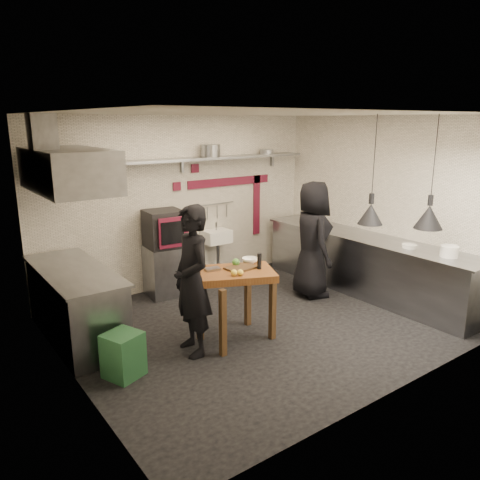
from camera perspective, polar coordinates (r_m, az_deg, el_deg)
floor at (r=6.54m, az=2.52°, el=-10.20°), size 5.00×5.00×0.00m
ceiling at (r=5.95m, az=2.83°, el=15.15°), size 5.00×5.00×0.00m
wall_back at (r=7.81m, az=-7.06°, el=4.54°), size 5.00×0.04×2.80m
wall_front at (r=4.70m, az=18.93°, el=-2.70°), size 5.00×0.04×2.80m
wall_left at (r=4.97m, az=-20.46°, el=-1.92°), size 0.04×4.20×2.80m
wall_right at (r=7.88m, az=17.04°, el=4.10°), size 0.04×4.20×2.80m
red_band_horiz at (r=8.25m, az=-1.24°, el=7.13°), size 1.70×0.02×0.14m
red_band_vert at (r=8.67m, az=2.03°, el=4.28°), size 0.14×0.02×1.10m
red_tile_a at (r=7.84m, az=-5.50°, el=8.68°), size 0.14×0.02×0.14m
red_tile_b at (r=7.70m, az=-7.70°, el=6.49°), size 0.14×0.02×0.14m
back_shelf at (r=7.56m, az=-6.55°, el=9.74°), size 4.60×0.34×0.04m
shelf_bracket_left at (r=6.98m, az=-20.94°, el=7.70°), size 0.04×0.06×0.24m
shelf_bracket_mid at (r=7.70m, az=-7.09°, el=9.06°), size 0.04×0.06×0.24m
shelf_bracket_right at (r=8.78m, az=3.95°, el=9.77°), size 0.04×0.06×0.24m
pan_far_left at (r=6.94m, az=-17.63°, el=9.30°), size 0.35×0.35×0.09m
pan_mid_left at (r=7.04m, az=-15.19°, el=9.46°), size 0.26×0.26×0.07m
stock_pot at (r=7.79m, az=-3.58°, el=10.82°), size 0.42×0.42×0.20m
pan_right at (r=8.49m, az=3.28°, el=10.71°), size 0.32×0.32×0.08m
oven_stand at (r=7.55m, az=-9.01°, el=-3.69°), size 0.64×0.59×0.80m
combi_oven at (r=7.34m, az=-9.26°, el=1.37°), size 0.59×0.56×0.58m
oven_door at (r=7.08m, az=-8.10°, el=0.93°), size 0.47×0.07×0.46m
oven_glass at (r=7.05m, az=-8.21°, el=0.87°), size 0.37×0.05×0.34m
hand_sink at (r=8.06m, az=-2.89°, el=0.44°), size 0.46×0.34×0.22m
sink_tap at (r=8.02m, az=-2.90°, el=1.69°), size 0.03×0.03×0.14m
sink_drain at (r=8.15m, az=-2.69°, el=-2.62°), size 0.06×0.06×0.66m
utensil_rail at (r=8.06m, az=-3.48°, el=4.36°), size 0.90×0.02×0.02m
counter_right at (r=7.82m, az=14.98°, el=-2.99°), size 0.70×3.80×0.90m
counter_right_top at (r=7.70m, az=15.20°, el=0.32°), size 0.76×3.90×0.03m
plate_stack at (r=6.90m, az=24.15°, el=-1.27°), size 0.27×0.27×0.15m
small_bowl_right at (r=7.19m, az=19.97°, el=-0.70°), size 0.26×0.26×0.05m
counter_left at (r=6.32m, az=-19.33°, el=-7.52°), size 0.70×1.90×0.90m
counter_left_top at (r=6.16m, az=-19.68°, el=-3.49°), size 0.76×2.00×0.03m
extractor_hood at (r=5.94m, az=-20.22°, el=8.02°), size 0.78×1.60×0.50m
hood_duct at (r=5.85m, az=-22.95°, el=11.63°), size 0.28×0.28×0.50m
green_bin at (r=5.37m, az=-14.05°, el=-13.44°), size 0.46×0.46×0.50m
prep_table at (r=5.94m, az=-0.47°, el=-7.96°), size 1.10×0.96×0.92m
cutting_board at (r=5.85m, az=0.09°, el=-3.39°), size 0.39×0.30×0.02m
pepper_mill at (r=5.82m, az=2.37°, el=-2.60°), size 0.07×0.07×0.20m
lemon_a at (r=5.57m, az=-0.74°, el=-4.00°), size 0.08×0.08×0.08m
lemon_b at (r=5.59m, az=0.04°, el=-3.97°), size 0.09×0.09×0.08m
veg_ball at (r=5.94m, az=-0.51°, el=-2.74°), size 0.12×0.12×0.10m
steel_tray at (r=5.80m, az=-3.39°, el=-3.55°), size 0.21×0.16×0.03m
bowl at (r=6.08m, az=1.23°, el=-2.49°), size 0.26×0.26×0.06m
heat_lamp_near at (r=6.48m, az=15.97°, el=8.14°), size 0.34×0.34×1.45m
heat_lamp_far at (r=6.68m, az=22.50°, el=7.57°), size 0.44×0.44×1.50m
chef_left at (r=5.50m, az=-5.87°, el=-5.00°), size 0.51×0.70×1.80m
chef_right at (r=7.39m, az=8.80°, el=0.06°), size 0.86×1.04×1.83m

